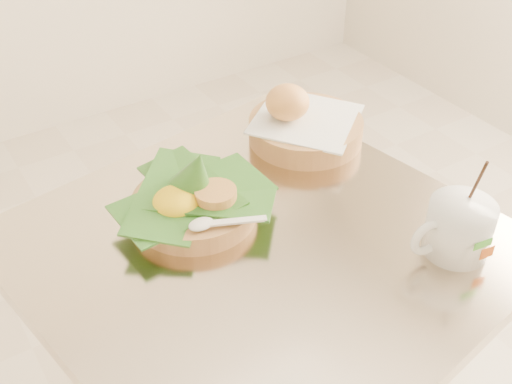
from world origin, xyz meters
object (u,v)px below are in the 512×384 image
coffee_mug (458,227)px  rice_basket (194,199)px  bread_basket (303,124)px  cafe_table (260,333)px

coffee_mug → rice_basket: bearing=135.2°
bread_basket → coffee_mug: (0.01, -0.39, 0.01)m
bread_basket → coffee_mug: bearing=-88.9°
bread_basket → rice_basket: bearing=-162.1°
rice_basket → coffee_mug: 0.42m
cafe_table → rice_basket: rice_basket is taller
rice_basket → coffee_mug: size_ratio=1.48×
cafe_table → bread_basket: 0.41m
cafe_table → bread_basket: (0.24, 0.21, 0.25)m
rice_basket → bread_basket: (0.29, 0.09, -0.00)m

